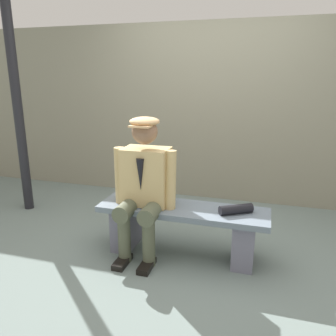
{
  "coord_description": "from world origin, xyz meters",
  "views": [
    {
      "loc": [
        -0.67,
        2.69,
        1.58
      ],
      "look_at": [
        0.13,
        0.0,
        0.8
      ],
      "focal_mm": 35.95,
      "sensor_mm": 36.0,
      "label": 1
    }
  ],
  "objects": [
    {
      "name": "rolled_magazine",
      "position": [
        -0.46,
        0.01,
        0.49
      ],
      "size": [
        0.29,
        0.22,
        0.08
      ],
      "primitive_type": "cylinder",
      "rotation": [
        0.0,
        1.57,
        0.55
      ],
      "color": "black",
      "rests_on": "bench"
    },
    {
      "name": "seated_man",
      "position": [
        0.34,
        0.06,
        0.68
      ],
      "size": [
        0.57,
        0.59,
        1.24
      ],
      "color": "tan",
      "rests_on": "ground"
    },
    {
      "name": "lamp_post",
      "position": [
        2.08,
        -0.53,
        1.93
      ],
      "size": [
        0.25,
        0.25,
        3.08
      ],
      "color": "black",
      "rests_on": "ground"
    },
    {
      "name": "ground_plane",
      "position": [
        0.0,
        0.0,
        0.0
      ],
      "size": [
        30.0,
        30.0,
        0.0
      ],
      "primitive_type": "plane",
      "color": "slate"
    },
    {
      "name": "bench",
      "position": [
        0.0,
        0.0,
        0.29
      ],
      "size": [
        1.5,
        0.42,
        0.45
      ],
      "color": "slate",
      "rests_on": "ground"
    },
    {
      "name": "stadium_wall",
      "position": [
        0.0,
        -1.64,
        1.1
      ],
      "size": [
        12.0,
        0.24,
        2.21
      ],
      "primitive_type": "cube",
      "color": "gray",
      "rests_on": "ground"
    }
  ]
}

